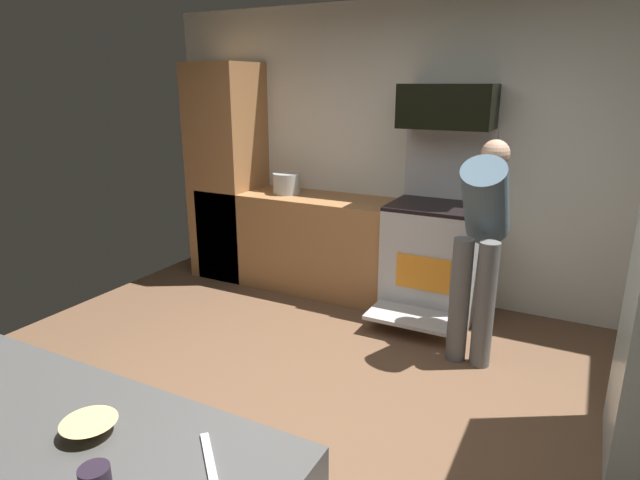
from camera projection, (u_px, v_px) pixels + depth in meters
name	position (u px, v px, depth m)	size (l,w,h in m)	color
ground_plane	(293.00, 427.00, 3.06)	(5.20, 4.80, 0.02)	brown
wall_back	(424.00, 155.00, 4.67)	(5.20, 0.12, 2.60)	silver
lower_cabinet_run	(316.00, 243.00, 5.01)	(2.40, 0.60, 0.90)	#A26E41
cabinet_column	(228.00, 172.00, 5.28)	(0.60, 0.60, 2.10)	#A26E41
oven_range	(435.00, 255.00, 4.47)	(0.76, 1.02, 1.56)	#BABBBC
microwave	(447.00, 106.00, 4.20)	(0.74, 0.38, 0.35)	black
person_cook	(481.00, 235.00, 3.61)	(0.31, 0.61, 1.53)	#5A5A5A
mixing_bowl_small	(90.00, 428.00, 1.57)	(0.17, 0.17, 0.04)	#EBC274
knife_paring	(209.00, 459.00, 1.46)	(0.23, 0.02, 0.01)	#B7BABF
stock_pot	(286.00, 183.00, 4.99)	(0.26, 0.26, 0.19)	#AEB5B6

